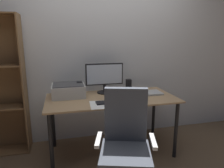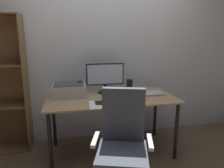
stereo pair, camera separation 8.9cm
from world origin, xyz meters
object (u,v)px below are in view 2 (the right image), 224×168
(office_chair, at_px, (122,150))
(laptop, at_px, (150,93))
(coffee_mug, at_px, (114,94))
(speaker_left, at_px, (80,88))
(monitor, at_px, (105,76))
(desk, at_px, (112,104))
(printer, at_px, (69,90))
(speaker_right, at_px, (129,85))
(mouse, at_px, (125,100))
(keyboard, at_px, (108,102))

(office_chair, bearing_deg, laptop, 71.15)
(coffee_mug, bearing_deg, laptop, 9.39)
(speaker_left, bearing_deg, monitor, 1.37)
(laptop, bearing_deg, coffee_mug, -169.29)
(desk, xyz_separation_m, office_chair, (-0.05, -0.74, -0.20))
(desk, xyz_separation_m, printer, (-0.51, 0.17, 0.16))
(laptop, height_order, printer, printer)
(desk, relative_size, speaker_left, 9.33)
(speaker_right, relative_size, printer, 0.42)
(desk, relative_size, mouse, 16.51)
(monitor, xyz_separation_m, keyboard, (-0.04, -0.44, -0.22))
(speaker_left, distance_m, printer, 0.15)
(mouse, xyz_separation_m, speaker_right, (0.18, 0.41, 0.07))
(speaker_right, height_order, printer, speaker_right)
(monitor, bearing_deg, keyboard, -95.76)
(speaker_left, relative_size, office_chair, 0.17)
(speaker_right, distance_m, office_chair, 1.09)
(laptop, relative_size, printer, 0.80)
(desk, distance_m, speaker_right, 0.41)
(monitor, xyz_separation_m, coffee_mug, (0.07, -0.27, -0.18))
(desk, height_order, printer, printer)
(desk, relative_size, speaker_right, 9.33)
(printer, bearing_deg, keyboard, -41.86)
(mouse, bearing_deg, monitor, 116.68)
(keyboard, distance_m, office_chair, 0.61)
(mouse, distance_m, coffee_mug, 0.18)
(speaker_left, distance_m, office_chair, 1.08)
(speaker_right, bearing_deg, desk, -142.82)
(keyboard, relative_size, laptop, 0.91)
(desk, relative_size, keyboard, 5.47)
(printer, xyz_separation_m, office_chair, (0.46, -0.92, -0.36))
(keyboard, relative_size, printer, 0.72)
(monitor, bearing_deg, speaker_right, -1.37)
(coffee_mug, height_order, speaker_right, speaker_right)
(monitor, relative_size, printer, 1.25)
(monitor, relative_size, speaker_right, 2.93)
(keyboard, bearing_deg, monitor, 84.09)
(printer, bearing_deg, monitor, 6.96)
(monitor, height_order, coffee_mug, monitor)
(laptop, bearing_deg, printer, 174.35)
(keyboard, bearing_deg, laptop, 22.98)
(mouse, height_order, coffee_mug, coffee_mug)
(keyboard, relative_size, office_chair, 0.29)
(coffee_mug, height_order, speaker_left, speaker_left)
(monitor, bearing_deg, laptop, -18.20)
(coffee_mug, bearing_deg, office_chair, -96.53)
(mouse, xyz_separation_m, office_chair, (-0.17, -0.55, -0.30))
(monitor, distance_m, office_chair, 1.10)
(speaker_right, bearing_deg, coffee_mug, -135.95)
(monitor, height_order, office_chair, monitor)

